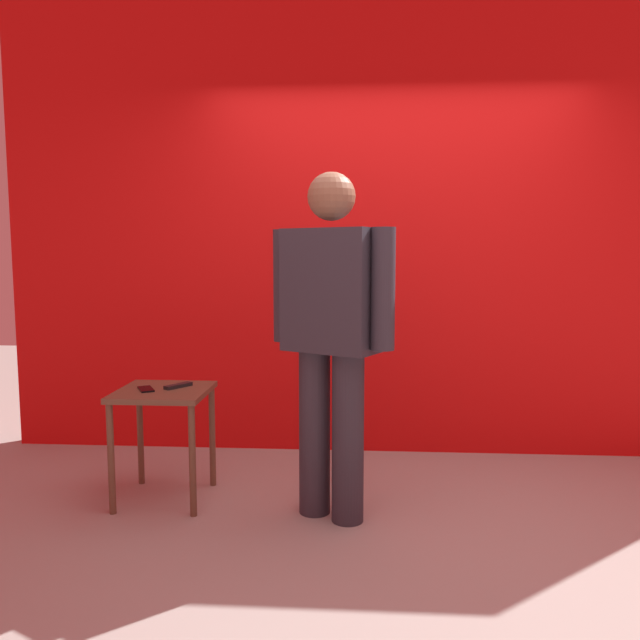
# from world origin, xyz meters

# --- Properties ---
(ground_plane) EXTENTS (12.00, 12.00, 0.00)m
(ground_plane) POSITION_xyz_m (0.00, 0.00, 0.00)
(ground_plane) COLOR #9E9991
(back_wall_red) EXTENTS (5.36, 0.12, 3.18)m
(back_wall_red) POSITION_xyz_m (0.00, 1.41, 1.59)
(back_wall_red) COLOR red
(back_wall_red) RESTS_ON ground_plane
(standing_person) EXTENTS (0.67, 0.44, 1.78)m
(standing_person) POSITION_xyz_m (-0.37, 0.25, 1.00)
(standing_person) COLOR #2D2D38
(standing_person) RESTS_ON ground_plane
(side_table) EXTENTS (0.50, 0.50, 0.63)m
(side_table) POSITION_xyz_m (-1.32, 0.43, 0.52)
(side_table) COLOR brown
(side_table) RESTS_ON ground_plane
(cell_phone) EXTENTS (0.13, 0.16, 0.01)m
(cell_phone) POSITION_xyz_m (-1.40, 0.41, 0.63)
(cell_phone) COLOR black
(cell_phone) RESTS_ON side_table
(tv_remote) EXTENTS (0.13, 0.16, 0.02)m
(tv_remote) POSITION_xyz_m (-1.24, 0.48, 0.64)
(tv_remote) COLOR black
(tv_remote) RESTS_ON side_table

